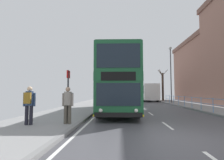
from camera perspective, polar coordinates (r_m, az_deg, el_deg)
The scene contains 10 objects.
ground at distance 6.60m, azimuth 16.79°, elevation -17.46°, with size 15.80×140.00×0.20m.
double_decker_bus_main at distance 14.40m, azimuth 1.82°, elevation -1.09°, with size 2.97×10.61×4.44m.
background_bus_far_lane at distance 34.53m, azimuth 11.21°, elevation -3.78°, with size 2.85×10.13×3.07m.
pedestrian_railing_far_kerb at distance 17.60m, azimuth 25.33°, elevation -6.07°, with size 0.05×21.38×1.04m.
pedestrian_with_backpack at distance 8.91m, azimuth -25.03°, elevation -6.47°, with size 0.55×0.57×1.73m.
pedestrian_companion at distance 8.65m, azimuth -13.90°, elevation -6.88°, with size 0.54×0.53×1.71m.
bus_stop_sign_near at distance 8.81m, azimuth -13.90°, elevation -3.17°, with size 0.08×0.44×2.53m.
street_lamp_far_side at distance 27.15m, azimuth 18.30°, elevation 2.90°, with size 0.28×0.60×8.01m.
bare_tree_far_00 at distance 33.69m, azimuth 15.91°, elevation -1.81°, with size 1.74×2.46×5.91m.
background_building_00 at distance 34.20m, azimuth 30.39°, elevation 2.92°, with size 9.18×17.54×10.72m.
Camera 1 is at (-2.23, -6.23, 1.59)m, focal length 28.57 mm.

